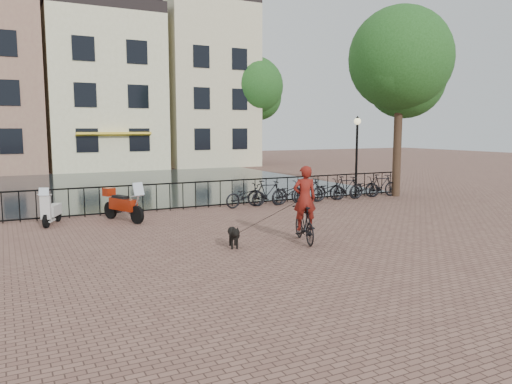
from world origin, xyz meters
name	(u,v)px	position (x,y,z in m)	size (l,w,h in m)	color
ground	(314,257)	(0.00, 0.00, 0.00)	(100.00, 100.00, 0.00)	brown
canal_water	(136,184)	(0.00, 17.30, 0.00)	(20.00, 20.00, 0.00)	black
railing	(196,195)	(0.00, 8.00, 0.50)	(20.00, 0.05, 1.02)	black
canal_house_mid	(100,90)	(0.50, 30.00, 5.90)	(8.00, 9.50, 11.80)	beige
canal_house_right	(200,84)	(8.50, 30.00, 6.65)	(7.00, 9.00, 13.30)	beige
tree_near_right	(400,59)	(9.20, 7.30, 5.97)	(4.48, 4.48, 8.24)	black
tree_far_right	(254,86)	(12.00, 27.00, 6.35)	(4.76, 4.76, 8.76)	black
lamp_post	(357,143)	(7.20, 7.60, 2.38)	(0.30, 0.30, 3.45)	black
cyclist	(305,209)	(0.62, 1.41, 0.90)	(0.95, 1.81, 2.38)	black
dog	(234,236)	(-1.28, 1.75, 0.29)	(0.51, 0.90, 0.57)	black
motorcycle	(123,201)	(-2.99, 6.63, 0.68)	(1.16, 1.91, 1.35)	#99210B
scooter	(52,205)	(-5.11, 7.07, 0.63)	(0.90, 1.41, 1.27)	beige
parked_bike_0	(246,196)	(1.80, 7.40, 0.45)	(0.60, 1.72, 0.90)	black
parked_bike_1	(268,193)	(2.75, 7.40, 0.50)	(0.47, 1.66, 1.00)	black
parked_bike_2	(289,193)	(3.70, 7.40, 0.45)	(0.60, 1.72, 0.90)	black
parked_bike_3	(309,190)	(4.65, 7.40, 0.50)	(0.47, 1.66, 1.00)	black
parked_bike_4	(328,190)	(5.60, 7.40, 0.45)	(0.60, 1.72, 0.90)	black
parked_bike_5	(346,188)	(6.55, 7.40, 0.50)	(0.47, 1.66, 1.00)	black
parked_bike_6	(364,188)	(7.50, 7.40, 0.45)	(0.60, 1.72, 0.90)	black
parked_bike_7	(381,185)	(8.45, 7.40, 0.50)	(0.47, 1.66, 1.00)	black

